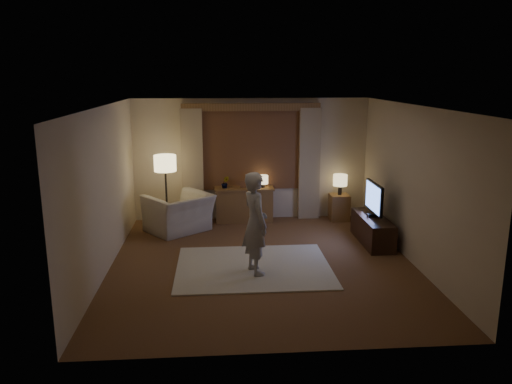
{
  "coord_description": "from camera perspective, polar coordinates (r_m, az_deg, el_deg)",
  "views": [
    {
      "loc": [
        -0.71,
        -7.79,
        3.07
      ],
      "look_at": [
        -0.06,
        0.6,
        1.09
      ],
      "focal_mm": 35.0,
      "sensor_mm": 36.0,
      "label": 1
    }
  ],
  "objects": [
    {
      "name": "armchair",
      "position": [
        10.09,
        -8.81,
        -2.4
      ],
      "size": [
        1.54,
        1.52,
        0.76
      ],
      "primitive_type": "imported",
      "rotation": [
        0.0,
        0.0,
        -2.47
      ],
      "color": "#C1B29F",
      "rests_on": "floor"
    },
    {
      "name": "room",
      "position": [
        8.51,
        0.45,
        1.46
      ],
      "size": [
        5.04,
        5.54,
        2.64
      ],
      "color": "brown",
      "rests_on": "ground"
    },
    {
      "name": "table_lamp_side",
      "position": [
        10.8,
        9.6,
        1.28
      ],
      "size": [
        0.3,
        0.3,
        0.44
      ],
      "color": "black",
      "rests_on": "side_table"
    },
    {
      "name": "rug",
      "position": [
        8.24,
        -0.29,
        -8.56
      ],
      "size": [
        2.5,
        2.0,
        0.02
      ],
      "primitive_type": "cube",
      "color": "beige",
      "rests_on": "floor"
    },
    {
      "name": "floor_lamp",
      "position": [
        10.12,
        -10.33,
        2.8
      ],
      "size": [
        0.44,
        0.44,
        1.52
      ],
      "color": "black",
      "rests_on": "floor"
    },
    {
      "name": "plant",
      "position": [
        10.53,
        -3.54,
        1.05
      ],
      "size": [
        0.17,
        0.13,
        0.3
      ],
      "primitive_type": "imported",
      "color": "#999999",
      "rests_on": "sideboard"
    },
    {
      "name": "picture_frame",
      "position": [
        10.56,
        -1.37,
        0.82
      ],
      "size": [
        0.16,
        0.02,
        0.2
      ],
      "primitive_type": "cube",
      "color": "brown",
      "rests_on": "sideboard"
    },
    {
      "name": "tv_stand",
      "position": [
        9.59,
        13.16,
        -4.22
      ],
      "size": [
        0.45,
        1.4,
        0.5
      ],
      "primitive_type": "cube",
      "color": "black",
      "rests_on": "floor"
    },
    {
      "name": "table_lamp_sideboard",
      "position": [
        10.56,
        0.8,
        1.37
      ],
      "size": [
        0.22,
        0.22,
        0.3
      ],
      "color": "black",
      "rests_on": "sideboard"
    },
    {
      "name": "sideboard",
      "position": [
        10.66,
        -1.35,
        -1.54
      ],
      "size": [
        1.2,
        0.4,
        0.7
      ],
      "primitive_type": "cube",
      "color": "brown",
      "rests_on": "floor"
    },
    {
      "name": "person",
      "position": [
        7.75,
        -0.08,
        -3.58
      ],
      "size": [
        0.55,
        0.68,
        1.62
      ],
      "primitive_type": "imported",
      "rotation": [
        0.0,
        0.0,
        1.88
      ],
      "color": "#A9A39C",
      "rests_on": "rug"
    },
    {
      "name": "tv",
      "position": [
        9.43,
        13.34,
        -0.7
      ],
      "size": [
        0.22,
        0.89,
        0.65
      ],
      "color": "black",
      "rests_on": "tv_stand"
    },
    {
      "name": "side_table",
      "position": [
        10.93,
        9.48,
        -1.73
      ],
      "size": [
        0.4,
        0.4,
        0.56
      ],
      "primitive_type": "cube",
      "color": "brown",
      "rests_on": "floor"
    }
  ]
}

